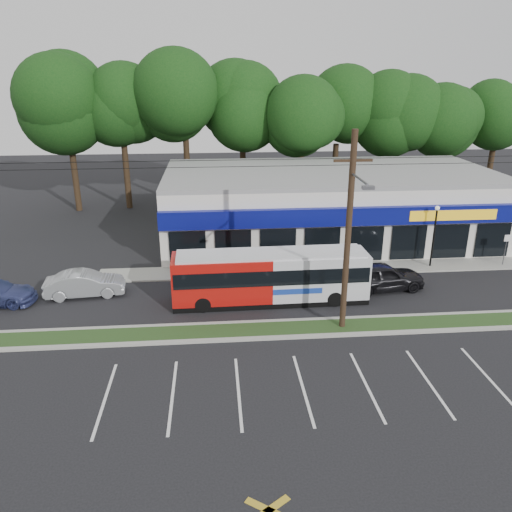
{
  "coord_description": "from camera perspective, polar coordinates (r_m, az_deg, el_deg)",
  "views": [
    {
      "loc": [
        -3.36,
        -21.32,
        12.45
      ],
      "look_at": [
        -1.1,
        5.0,
        2.6
      ],
      "focal_mm": 35.0,
      "sensor_mm": 36.0,
      "label": 1
    }
  ],
  "objects": [
    {
      "name": "car_silver",
      "position": [
        30.85,
        -18.98,
        -3.02
      ],
      "size": [
        4.66,
        2.06,
        1.49
      ],
      "primitive_type": "imported",
      "rotation": [
        0.0,
        0.0,
        1.68
      ],
      "color": "#979B9E",
      "rests_on": "ground"
    },
    {
      "name": "utility_pole",
      "position": [
        24.14,
        10.2,
        3.18
      ],
      "size": [
        50.0,
        2.77,
        10.0
      ],
      "color": "black",
      "rests_on": "ground"
    },
    {
      "name": "curb_south",
      "position": [
        25.01,
        3.51,
        -9.26
      ],
      "size": [
        40.0,
        0.25,
        0.14
      ],
      "primitive_type": "cube",
      "color": "#9E9E93",
      "rests_on": "ground"
    },
    {
      "name": "sidewalk",
      "position": [
        33.81,
        9.77,
        -1.37
      ],
      "size": [
        32.0,
        2.2,
        0.1
      ],
      "primitive_type": "cube",
      "color": "#9E9E93",
      "rests_on": "ground"
    },
    {
      "name": "tree_line",
      "position": [
        48.06,
        4.06,
        15.59
      ],
      "size": [
        46.76,
        6.76,
        11.83
      ],
      "color": "black",
      "rests_on": "ground"
    },
    {
      "name": "curb_north",
      "position": [
        26.48,
        2.98,
        -7.44
      ],
      "size": [
        40.0,
        0.25,
        0.14
      ],
      "primitive_type": "cube",
      "color": "#9E9E93",
      "rests_on": "ground"
    },
    {
      "name": "strip_mall",
      "position": [
        39.51,
        8.25,
        5.88
      ],
      "size": [
        25.0,
        12.55,
        5.3
      ],
      "color": "silver",
      "rests_on": "ground"
    },
    {
      "name": "grass_strip",
      "position": [
        25.75,
        3.24,
        -8.34
      ],
      "size": [
        40.0,
        1.6,
        0.12
      ],
      "primitive_type": "cube",
      "color": "#243B18",
      "rests_on": "ground"
    },
    {
      "name": "ground",
      "position": [
        24.91,
        3.56,
        -9.57
      ],
      "size": [
        120.0,
        120.0,
        0.0
      ],
      "primitive_type": "plane",
      "color": "black",
      "rests_on": "ground"
    },
    {
      "name": "pedestrian_b",
      "position": [
        33.04,
        9.95,
        -0.33
      ],
      "size": [
        1.0,
        0.85,
        1.79
      ],
      "primitive_type": "imported",
      "rotation": [
        0.0,
        0.0,
        2.92
      ],
      "color": "beige",
      "rests_on": "ground"
    },
    {
      "name": "car_dark",
      "position": [
        30.85,
        14.22,
        -2.28
      ],
      "size": [
        5.27,
        2.71,
        1.71
      ],
      "primitive_type": "imported",
      "rotation": [
        0.0,
        0.0,
        1.71
      ],
      "color": "black",
      "rests_on": "ground"
    },
    {
      "name": "pedestrian_a",
      "position": [
        30.18,
        5.71,
        -2.32
      ],
      "size": [
        0.7,
        0.57,
        1.64
      ],
      "primitive_type": "imported",
      "rotation": [
        0.0,
        0.0,
        3.5
      ],
      "color": "white",
      "rests_on": "ground"
    },
    {
      "name": "sign_post",
      "position": [
        37.25,
        26.7,
        1.2
      ],
      "size": [
        0.45,
        0.1,
        2.23
      ],
      "color": "#59595E",
      "rests_on": "ground"
    },
    {
      "name": "lamp_post",
      "position": [
        34.77,
        19.74,
        2.89
      ],
      "size": [
        0.3,
        0.3,
        4.25
      ],
      "color": "black",
      "rests_on": "ground"
    },
    {
      "name": "metrobus",
      "position": [
        28.18,
        1.67,
        -2.26
      ],
      "size": [
        11.06,
        2.52,
        2.97
      ],
      "rotation": [
        0.0,
        0.0,
        0.02
      ],
      "color": "#B1110D",
      "rests_on": "ground"
    }
  ]
}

